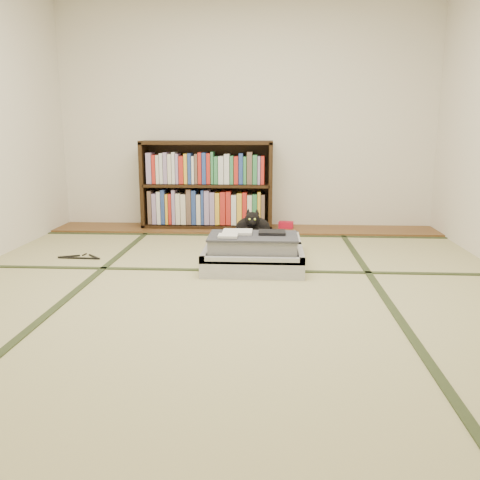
{
  "coord_description": "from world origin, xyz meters",
  "views": [
    {
      "loc": [
        0.27,
        -3.27,
        1.04
      ],
      "look_at": [
        0.05,
        0.35,
        0.25
      ],
      "focal_mm": 38.0,
      "sensor_mm": 36.0,
      "label": 1
    }
  ],
  "objects": [
    {
      "name": "room_shell",
      "position": [
        0.0,
        0.0,
        1.46
      ],
      "size": [
        4.5,
        4.5,
        4.5
      ],
      "color": "white",
      "rests_on": "ground"
    },
    {
      "name": "red_item",
      "position": [
        0.44,
        2.03,
        0.06
      ],
      "size": [
        0.16,
        0.11,
        0.07
      ],
      "primitive_type": "cube",
      "rotation": [
        0.0,
        0.0,
        -0.14
      ],
      "color": "red",
      "rests_on": "wood_strip"
    },
    {
      "name": "cat",
      "position": [
        0.12,
        0.92,
        0.24
      ],
      "size": [
        0.33,
        0.34,
        0.27
      ],
      "color": "black",
      "rests_on": "suitcase"
    },
    {
      "name": "wood_strip",
      "position": [
        0.0,
        2.0,
        0.01
      ],
      "size": [
        4.0,
        0.5,
        0.02
      ],
      "primitive_type": "cube",
      "color": "brown",
      "rests_on": "ground"
    },
    {
      "name": "hanger",
      "position": [
        -1.3,
        0.71,
        0.01
      ],
      "size": [
        0.37,
        0.17,
        0.01
      ],
      "color": "black",
      "rests_on": "floor"
    },
    {
      "name": "suitcase",
      "position": [
        0.14,
        0.63,
        0.1
      ],
      "size": [
        0.75,
        1.0,
        0.3
      ],
      "color": "silver",
      "rests_on": "floor"
    },
    {
      "name": "tatami_borders",
      "position": [
        0.0,
        0.49,
        0.0
      ],
      "size": [
        4.0,
        4.5,
        0.01
      ],
      "color": "#2D381E",
      "rests_on": "ground"
    },
    {
      "name": "bookcase",
      "position": [
        -0.4,
        2.07,
        0.45
      ],
      "size": [
        1.38,
        0.32,
        0.92
      ],
      "color": "black",
      "rests_on": "wood_strip"
    },
    {
      "name": "cable_coil",
      "position": [
        0.31,
        0.95,
        0.15
      ],
      "size": [
        0.1,
        0.1,
        0.03
      ],
      "color": "white",
      "rests_on": "suitcase"
    },
    {
      "name": "floor",
      "position": [
        0.0,
        0.0,
        0.0
      ],
      "size": [
        4.5,
        4.5,
        0.0
      ],
      "primitive_type": "plane",
      "color": "tan",
      "rests_on": "ground"
    }
  ]
}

